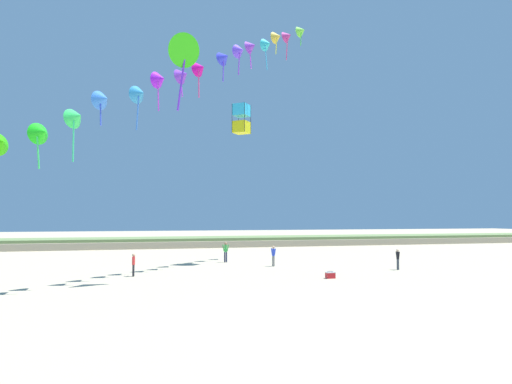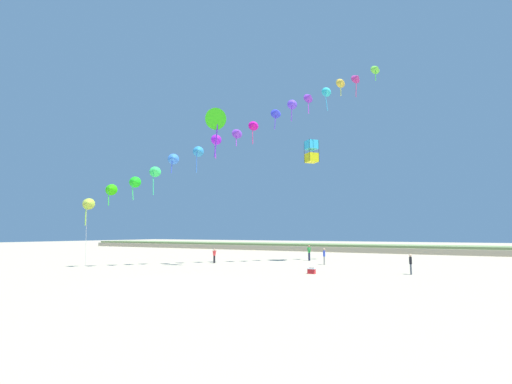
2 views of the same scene
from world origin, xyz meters
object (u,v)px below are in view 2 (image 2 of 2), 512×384
(person_near_left, at_px, (309,252))
(person_mid_center, at_px, (324,255))
(large_kite_mid_trail, at_px, (216,119))
(beach_cooler, at_px, (312,271))
(person_far_left, at_px, (411,263))
(person_near_right, at_px, (214,255))
(large_kite_low_lead, at_px, (311,151))

(person_near_left, relative_size, person_mid_center, 1.08)
(large_kite_mid_trail, distance_m, beach_cooler, 16.91)
(person_far_left, bearing_deg, person_near_left, 141.59)
(person_near_right, height_order, large_kite_mid_trail, large_kite_mid_trail)
(large_kite_low_lead, bearing_deg, person_mid_center, -53.04)
(person_near_left, relative_size, large_kite_low_lead, 0.70)
(person_near_left, distance_m, person_near_right, 11.03)
(person_far_left, bearing_deg, large_kite_low_lead, 144.06)
(person_near_right, relative_size, person_mid_center, 0.92)
(person_near_left, bearing_deg, person_mid_center, -53.96)
(person_near_left, distance_m, beach_cooler, 12.92)
(person_near_right, xyz_separation_m, large_kite_low_lead, (8.82, 6.30, 11.53))
(person_mid_center, distance_m, large_kite_mid_trail, 17.21)
(person_near_right, bearing_deg, person_near_left, 45.18)
(person_near_right, height_order, large_kite_low_lead, large_kite_low_lead)
(large_kite_low_lead, xyz_separation_m, large_kite_mid_trail, (-6.15, -10.08, 1.76))
(large_kite_mid_trail, bearing_deg, person_near_right, 125.29)
(beach_cooler, bearing_deg, person_near_left, 110.18)
(person_mid_center, height_order, person_far_left, person_mid_center)
(large_kite_low_lead, distance_m, beach_cooler, 16.49)
(large_kite_low_lead, relative_size, large_kite_mid_trail, 0.52)
(beach_cooler, bearing_deg, large_kite_mid_trail, 177.02)
(person_near_right, distance_m, large_kite_mid_trail, 14.07)
(person_near_right, relative_size, large_kite_low_lead, 0.60)
(large_kite_mid_trail, bearing_deg, large_kite_low_lead, 58.61)
(person_mid_center, relative_size, person_far_left, 1.05)
(person_mid_center, bearing_deg, person_near_right, -161.59)
(person_near_left, relative_size, person_near_right, 1.17)
(large_kite_low_lead, relative_size, beach_cooler, 4.36)
(person_near_left, height_order, person_mid_center, person_near_left)
(person_near_left, height_order, person_far_left, person_near_left)
(person_near_left, relative_size, beach_cooler, 3.05)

